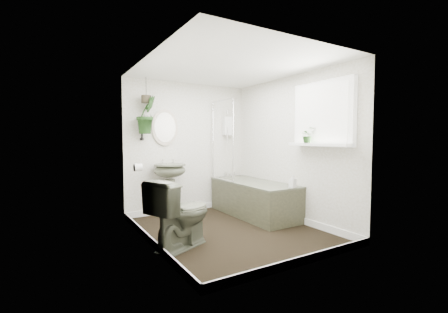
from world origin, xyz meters
TOP-DOWN VIEW (x-y plane):
  - floor at (0.00, 0.00)m, footprint 2.30×2.80m
  - ceiling at (0.00, 0.00)m, footprint 2.30×2.80m
  - wall_back at (0.00, 1.41)m, footprint 2.30×0.02m
  - wall_front at (0.00, -1.41)m, footprint 2.30×0.02m
  - wall_left at (-1.16, 0.00)m, footprint 0.02×2.80m
  - wall_right at (1.16, 0.00)m, footprint 0.02×2.80m
  - skirting at (0.00, 0.00)m, footprint 2.30×2.80m
  - bathtub at (0.80, 0.50)m, footprint 0.72×1.72m
  - bath_screen at (0.47, 0.99)m, footprint 0.04×0.72m
  - shower_box at (0.80, 1.34)m, footprint 0.20×0.10m
  - oval_mirror at (-0.45, 1.37)m, footprint 0.46×0.03m
  - wall_sconce at (-0.85, 1.36)m, footprint 0.04×0.04m
  - toilet_roll_holder at (-1.10, 0.70)m, footprint 0.11×0.11m
  - window_recess at (1.09, -0.70)m, footprint 0.08×1.00m
  - window_sill at (1.02, -0.70)m, footprint 0.18×1.00m
  - window_blinds at (1.04, -0.70)m, footprint 0.01×0.86m
  - toilet at (-0.85, -0.26)m, footprint 0.94×0.77m
  - pedestal_sink at (-0.45, 1.16)m, footprint 0.58×0.51m
  - sill_plant at (0.97, -0.53)m, footprint 0.23×0.21m
  - hanging_plant at (-0.80, 1.25)m, footprint 0.42×0.39m
  - soap_bottle at (0.93, -0.29)m, footprint 0.10×0.10m
  - hanging_pot at (-0.80, 1.25)m, footprint 0.16×0.16m

SIDE VIEW (x-z plane):
  - floor at x=0.00m, z-range -0.02..0.00m
  - skirting at x=0.00m, z-range 0.00..0.10m
  - bathtub at x=0.80m, z-range 0.00..0.58m
  - toilet at x=-0.85m, z-range 0.00..0.84m
  - pedestal_sink at x=-0.45m, z-range 0.00..0.89m
  - soap_bottle at x=0.93m, z-range 0.58..0.77m
  - toilet_roll_holder at x=-1.10m, z-range 0.84..0.96m
  - wall_back at x=0.00m, z-range 0.00..2.30m
  - wall_front at x=0.00m, z-range 0.00..2.30m
  - wall_left at x=-1.16m, z-range 0.00..2.30m
  - wall_right at x=1.16m, z-range 0.00..2.30m
  - window_sill at x=1.02m, z-range 1.21..1.25m
  - bath_screen at x=0.47m, z-range 0.58..1.98m
  - sill_plant at x=0.97m, z-range 1.25..1.47m
  - wall_sconce at x=-0.85m, z-range 1.29..1.51m
  - oval_mirror at x=-0.45m, z-range 1.19..1.81m
  - shower_box at x=0.80m, z-range 1.38..1.73m
  - window_recess at x=1.09m, z-range 1.20..2.10m
  - window_blinds at x=1.04m, z-range 1.27..2.03m
  - hanging_plant at x=-0.80m, z-range 1.39..2.00m
  - hanging_pot at x=-0.80m, z-range 1.88..2.00m
  - ceiling at x=0.00m, z-range 2.30..2.32m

